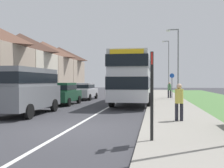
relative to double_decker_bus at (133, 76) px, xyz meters
The scene contains 14 objects.
ground_plane 11.30m from the double_decker_bus, 97.57° to the right, with size 120.00×120.00×0.00m, color #38383D.
lane_marking_centre 3.96m from the double_decker_bus, 116.00° to the right, with size 0.14×60.00×0.01m, color silver.
pavement_near_side 6.07m from the double_decker_bus, 61.30° to the right, with size 3.20×68.00×0.12m, color gray.
double_decker_bus is the anchor object (origin of this frame).
parked_van_grey 8.97m from the double_decker_bus, 124.71° to the right, with size 2.11×4.92×2.45m.
parked_car_dark_green 5.56m from the double_decker_bus, 162.08° to the right, with size 1.92×4.01×1.64m.
parked_car_silver 6.45m from the double_decker_bus, 142.67° to the left, with size 1.92×4.26×1.60m.
pedestrian_at_stop 9.46m from the double_decker_bus, 73.77° to the right, with size 0.34×0.34×1.67m.
pedestrian_walking_away 6.83m from the double_decker_bus, 62.80° to the left, with size 0.34×0.34×1.67m.
bus_stop_sign 12.88m from the double_decker_bus, 83.14° to the right, with size 0.09×0.52×2.60m.
cycle_route_sign 6.57m from the double_decker_bus, 59.67° to the left, with size 0.44×0.08×2.52m.
street_lamp_mid 6.05m from the double_decker_bus, 50.95° to the left, with size 1.14×0.20×6.59m.
street_lamp_far 24.63m from the double_decker_bus, 80.90° to the left, with size 1.14×0.20×8.49m.
house_terrace_far_side 17.51m from the double_decker_bus, 141.92° to the left, with size 6.89×24.70×7.29m.
Camera 1 is at (3.07, -9.08, 1.78)m, focal length 41.48 mm.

